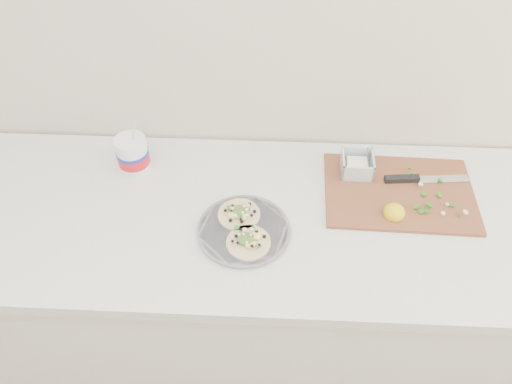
{
  "coord_description": "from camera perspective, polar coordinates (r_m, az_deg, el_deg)",
  "views": [
    {
      "loc": [
        0.31,
        0.46,
        1.99
      ],
      "look_at": [
        0.27,
        1.45,
        0.96
      ],
      "focal_mm": 35.0,
      "sensor_mm": 36.0,
      "label": 1
    }
  ],
  "objects": [
    {
      "name": "cutboard",
      "position": [
        1.56,
        15.83,
        0.55
      ],
      "size": [
        0.45,
        0.32,
        0.07
      ],
      "rotation": [
        0.0,
        0.0,
        -0.03
      ],
      "color": "brown",
      "rests_on": "counter"
    },
    {
      "name": "counter",
      "position": [
        1.84,
        -8.45,
        -11.06
      ],
      "size": [
        2.44,
        0.66,
        0.9
      ],
      "color": "silver",
      "rests_on": "ground"
    },
    {
      "name": "tub",
      "position": [
        1.58,
        -13.89,
        4.45
      ],
      "size": [
        0.1,
        0.1,
        0.22
      ],
      "rotation": [
        0.0,
        0.0,
        -0.18
      ],
      "color": "white",
      "rests_on": "counter"
    },
    {
      "name": "taco_plate",
      "position": [
        1.39,
        -1.43,
        -4.15
      ],
      "size": [
        0.26,
        0.26,
        0.04
      ],
      "rotation": [
        0.0,
        0.0,
        0.05
      ],
      "color": "slate",
      "rests_on": "counter"
    }
  ]
}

